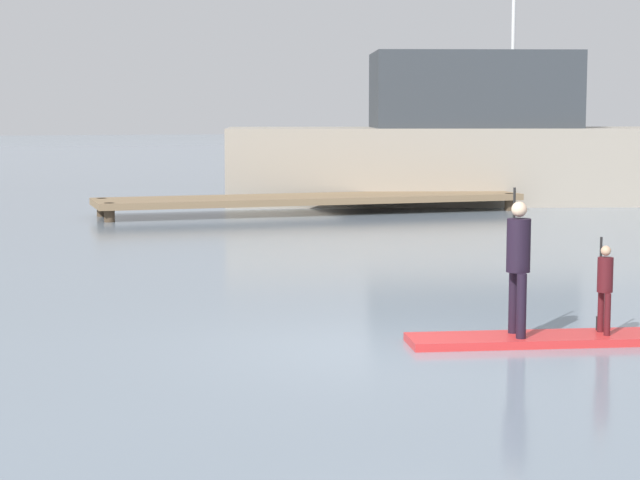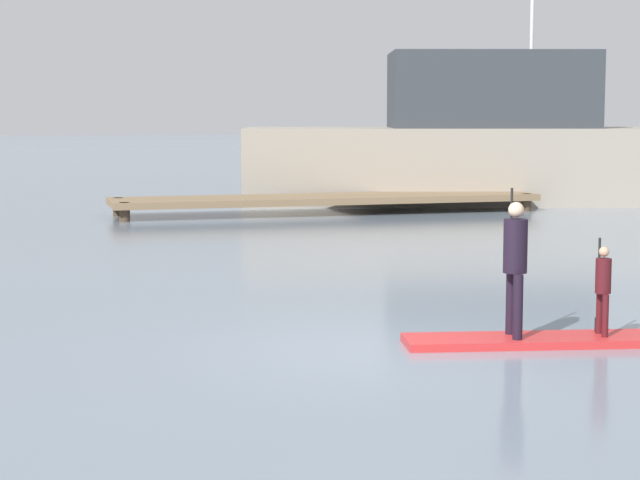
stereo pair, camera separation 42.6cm
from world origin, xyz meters
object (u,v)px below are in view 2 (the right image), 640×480
at_px(paddler_adult, 515,260).
at_px(fishing_boat_white_large, 498,147).
at_px(paddler_child_solo, 603,285).
at_px(paddleboard_near, 538,340).

xyz_separation_m(paddler_adult, fishing_boat_white_large, (8.93, 20.16, 0.68)).
bearing_deg(paddler_adult, paddler_child_solo, -10.40).
relative_size(paddler_child_solo, fishing_boat_white_large, 0.07).
relative_size(paddler_adult, paddler_child_solo, 1.52).
bearing_deg(paddler_child_solo, fishing_boat_white_large, 68.96).
xyz_separation_m(paddleboard_near, paddler_adult, (-0.31, 0.06, 1.01)).
bearing_deg(paddler_child_solo, paddler_adult, 169.60).
xyz_separation_m(paddleboard_near, fishing_boat_white_large, (8.62, 20.23, 1.69)).
height_order(paddler_adult, fishing_boat_white_large, fishing_boat_white_large).
distance_m(paddler_adult, paddler_child_solo, 1.17).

